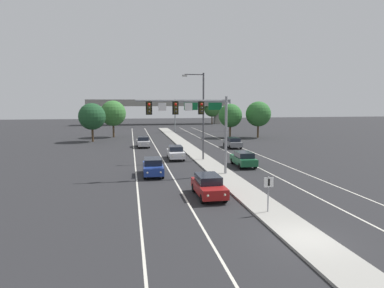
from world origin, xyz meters
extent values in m
plane|color=#28282B|center=(0.00, 0.00, 0.00)|extent=(260.00, 260.00, 0.00)
cube|color=#9E9B93|center=(0.00, 18.00, 0.07)|extent=(2.40, 110.00, 0.15)
cube|color=silver|center=(-4.70, 25.00, 0.00)|extent=(0.14, 100.00, 0.01)
cube|color=silver|center=(4.70, 25.00, 0.00)|extent=(0.14, 100.00, 0.01)
cube|color=silver|center=(-8.00, 25.00, 0.00)|extent=(0.14, 100.00, 0.01)
cube|color=silver|center=(8.00, 25.00, 0.00)|extent=(0.14, 100.00, 0.01)
cylinder|color=gray|center=(0.30, 15.45, 3.75)|extent=(0.24, 0.24, 7.20)
cylinder|color=gray|center=(-3.83, 15.45, 6.95)|extent=(8.26, 0.16, 0.16)
cube|color=black|center=(-2.06, 15.49, 6.30)|extent=(0.56, 0.06, 1.20)
cube|color=#38330F|center=(-2.06, 15.45, 6.30)|extent=(0.32, 0.32, 1.00)
sphere|color=red|center=(-2.06, 15.28, 6.62)|extent=(0.22, 0.22, 0.22)
sphere|color=#282828|center=(-2.06, 15.28, 6.30)|extent=(0.22, 0.22, 0.22)
sphere|color=#282828|center=(-2.06, 15.28, 5.98)|extent=(0.22, 0.22, 0.22)
cube|color=black|center=(-4.42, 15.49, 6.30)|extent=(0.56, 0.06, 1.20)
cube|color=#38330F|center=(-4.42, 15.45, 6.30)|extent=(0.32, 0.32, 1.00)
sphere|color=red|center=(-4.42, 15.28, 6.62)|extent=(0.22, 0.22, 0.22)
sphere|color=#282828|center=(-4.42, 15.28, 6.30)|extent=(0.22, 0.22, 0.22)
sphere|color=#282828|center=(-4.42, 15.28, 5.98)|extent=(0.22, 0.22, 0.22)
cube|color=black|center=(-6.78, 15.49, 6.30)|extent=(0.56, 0.06, 1.20)
cube|color=#38330F|center=(-6.78, 15.45, 6.30)|extent=(0.32, 0.32, 1.00)
sphere|color=red|center=(-6.78, 15.28, 6.62)|extent=(0.22, 0.22, 0.22)
sphere|color=#282828|center=(-6.78, 15.28, 6.30)|extent=(0.22, 0.22, 0.22)
sphere|color=#282828|center=(-6.78, 15.28, 5.98)|extent=(0.22, 0.22, 0.22)
cube|color=white|center=(-3.24, 15.43, 6.40)|extent=(0.70, 0.04, 0.70)
cube|color=white|center=(-5.60, 15.43, 6.40)|extent=(0.70, 0.04, 0.70)
cylinder|color=gray|center=(-0.29, 4.12, 1.25)|extent=(0.08, 0.08, 2.20)
cube|color=white|center=(-0.29, 4.09, 2.00)|extent=(0.60, 0.03, 0.60)
cube|color=black|center=(-0.29, 4.07, 2.00)|extent=(0.12, 0.01, 0.44)
cylinder|color=#4C4C51|center=(-0.07, 23.58, 5.15)|extent=(0.20, 0.20, 10.00)
cylinder|color=#4C4C51|center=(-1.17, 23.58, 9.95)|extent=(2.20, 0.12, 0.12)
cube|color=#B7B7B2|center=(-2.27, 23.58, 9.80)|extent=(0.56, 0.28, 0.20)
cube|color=maroon|center=(-2.98, 8.47, 0.67)|extent=(1.82, 4.41, 0.70)
cube|color=black|center=(-2.98, 8.69, 1.30)|extent=(1.59, 2.38, 0.56)
sphere|color=#EAE5C6|center=(-2.39, 6.29, 0.72)|extent=(0.18, 0.18, 0.18)
sphere|color=#EAE5C6|center=(-3.54, 6.28, 0.72)|extent=(0.18, 0.18, 0.18)
cylinder|color=black|center=(-2.17, 6.97, 0.32)|extent=(0.22, 0.64, 0.64)
cylinder|color=black|center=(-3.77, 6.96, 0.32)|extent=(0.22, 0.64, 0.64)
cylinder|color=black|center=(-2.18, 9.97, 0.32)|extent=(0.22, 0.64, 0.64)
cylinder|color=black|center=(-3.78, 9.96, 0.32)|extent=(0.22, 0.64, 0.64)
cube|color=navy|center=(-6.44, 16.47, 0.67)|extent=(1.90, 4.44, 0.70)
cube|color=black|center=(-6.44, 16.69, 1.30)|extent=(1.64, 2.41, 0.56)
sphere|color=#EAE5C6|center=(-5.92, 14.28, 0.72)|extent=(0.18, 0.18, 0.18)
sphere|color=#EAE5C6|center=(-7.07, 14.31, 0.72)|extent=(0.18, 0.18, 0.18)
cylinder|color=black|center=(-5.68, 14.95, 0.32)|extent=(0.23, 0.64, 0.64)
cylinder|color=black|center=(-7.28, 14.99, 0.32)|extent=(0.23, 0.64, 0.64)
cylinder|color=black|center=(-5.61, 17.95, 0.32)|extent=(0.23, 0.64, 0.64)
cylinder|color=black|center=(-7.20, 17.99, 0.32)|extent=(0.23, 0.64, 0.64)
cube|color=silver|center=(-3.14, 25.08, 0.67)|extent=(1.92, 4.45, 0.70)
cube|color=black|center=(-3.14, 25.30, 1.30)|extent=(1.65, 2.42, 0.56)
sphere|color=#EAE5C6|center=(-2.63, 22.89, 0.72)|extent=(0.18, 0.18, 0.18)
sphere|color=#EAE5C6|center=(-3.78, 22.92, 0.72)|extent=(0.18, 0.18, 0.18)
cylinder|color=black|center=(-2.39, 23.56, 0.32)|extent=(0.24, 0.65, 0.64)
cylinder|color=black|center=(-3.99, 23.61, 0.32)|extent=(0.24, 0.65, 0.64)
cylinder|color=black|center=(-2.30, 26.56, 0.32)|extent=(0.24, 0.65, 0.64)
cylinder|color=black|center=(-3.90, 26.61, 0.32)|extent=(0.24, 0.65, 0.64)
cube|color=#B7B7BC|center=(-6.56, 36.96, 0.67)|extent=(1.93, 4.45, 0.70)
cube|color=black|center=(-6.57, 37.18, 1.30)|extent=(1.65, 2.42, 0.56)
sphere|color=#EAE5C6|center=(-5.92, 34.80, 0.72)|extent=(0.18, 0.18, 0.18)
sphere|color=#EAE5C6|center=(-7.08, 34.76, 0.72)|extent=(0.18, 0.18, 0.18)
cylinder|color=black|center=(-5.72, 35.48, 0.32)|extent=(0.24, 0.65, 0.64)
cylinder|color=black|center=(-7.32, 35.44, 0.32)|extent=(0.24, 0.65, 0.64)
cylinder|color=black|center=(-5.81, 38.48, 0.32)|extent=(0.24, 0.65, 0.64)
cylinder|color=black|center=(-7.41, 38.44, 0.32)|extent=(0.24, 0.65, 0.64)
cube|color=#195633|center=(3.36, 19.23, 0.67)|extent=(1.92, 4.45, 0.70)
cube|color=black|center=(3.36, 19.01, 1.30)|extent=(1.65, 2.42, 0.56)
sphere|color=#EAE5C6|center=(2.85, 21.43, 0.72)|extent=(0.18, 0.18, 0.18)
sphere|color=#EAE5C6|center=(4.00, 21.40, 0.72)|extent=(0.18, 0.18, 0.18)
cylinder|color=black|center=(2.60, 20.75, 0.32)|extent=(0.24, 0.65, 0.64)
cylinder|color=black|center=(4.20, 20.71, 0.32)|extent=(0.24, 0.65, 0.64)
cylinder|color=black|center=(2.52, 17.76, 0.32)|extent=(0.24, 0.65, 0.64)
cylinder|color=black|center=(4.12, 17.71, 0.32)|extent=(0.24, 0.65, 0.64)
cube|color=slate|center=(6.64, 33.63, 0.67)|extent=(1.83, 4.41, 0.70)
cube|color=black|center=(6.64, 33.41, 1.30)|extent=(1.60, 2.39, 0.56)
sphere|color=#EAE5C6|center=(6.05, 35.80, 0.72)|extent=(0.18, 0.18, 0.18)
sphere|color=#EAE5C6|center=(7.20, 35.81, 0.72)|extent=(0.18, 0.18, 0.18)
cylinder|color=black|center=(5.83, 35.12, 0.32)|extent=(0.23, 0.64, 0.64)
cylinder|color=black|center=(7.43, 35.13, 0.32)|extent=(0.23, 0.64, 0.64)
cylinder|color=black|center=(5.85, 32.12, 0.32)|extent=(0.23, 0.64, 0.64)
cylinder|color=black|center=(7.45, 32.13, 0.32)|extent=(0.23, 0.64, 0.64)
cylinder|color=gray|center=(1.70, 61.74, 3.75)|extent=(0.28, 0.28, 7.50)
cylinder|color=gray|center=(14.70, 61.74, 3.75)|extent=(0.28, 0.28, 7.50)
cube|color=gray|center=(8.20, 61.74, 7.10)|extent=(13.00, 0.36, 0.70)
cube|color=#0F6033|center=(5.34, 61.54, 5.90)|extent=(3.20, 0.08, 1.70)
cube|color=#0F6033|center=(11.06, 61.54, 5.90)|extent=(3.20, 0.08, 1.70)
cube|color=gray|center=(0.00, 90.59, 6.20)|extent=(42.40, 6.40, 1.10)
cube|color=gray|center=(0.00, 87.59, 7.20)|extent=(42.40, 0.36, 0.90)
cube|color=gray|center=(-19.20, 90.59, 2.83)|extent=(1.80, 2.40, 5.65)
cube|color=gray|center=(19.20, 90.59, 2.83)|extent=(1.80, 2.40, 5.65)
cylinder|color=#4C3823|center=(-11.68, 52.75, 1.35)|extent=(0.36, 0.36, 2.71)
sphere|color=#387533|center=(-11.68, 52.75, 4.69)|extent=(4.95, 4.95, 4.95)
cylinder|color=#4C3823|center=(-14.91, 45.71, 1.26)|extent=(0.36, 0.36, 2.53)
sphere|color=#1E4C28|center=(-14.91, 45.71, 4.38)|extent=(4.63, 4.63, 4.63)
cylinder|color=#4C3823|center=(17.16, 89.23, 1.39)|extent=(0.36, 0.36, 2.78)
sphere|color=#387533|center=(17.16, 89.23, 4.82)|extent=(5.09, 5.09, 5.09)
cylinder|color=#4C3823|center=(10.54, 47.73, 1.24)|extent=(0.36, 0.36, 2.48)
sphere|color=#2D6B2D|center=(10.54, 47.73, 4.29)|extent=(4.53, 4.53, 4.53)
cylinder|color=#4C3823|center=(15.89, 46.88, 1.32)|extent=(0.36, 0.36, 2.64)
sphere|color=#2D6B2D|center=(15.89, 46.88, 4.58)|extent=(4.84, 4.84, 4.84)
camera|label=1|loc=(-8.46, -14.60, 6.79)|focal=31.46mm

